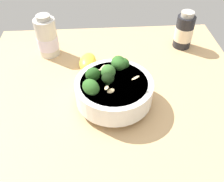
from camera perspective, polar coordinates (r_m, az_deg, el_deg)
name	(u,v)px	position (r cm, az deg, el deg)	size (l,w,h in cm)	color
ground_plane	(113,104)	(63.46, 0.31, -2.85)	(69.96, 69.96, 3.73)	tan
bowl_of_broccoli	(111,88)	(58.05, -0.13, 0.61)	(17.82, 17.82, 10.75)	white
lemon_wedge	(88,62)	(70.72, -5.48, 6.50)	(7.49, 4.55, 3.66)	yellow
bottle_tall	(47,38)	(76.56, -14.46, 11.54)	(6.11, 6.11, 12.32)	beige
bottle_short	(184,31)	(80.91, 15.95, 12.81)	(5.46, 5.46, 11.35)	black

